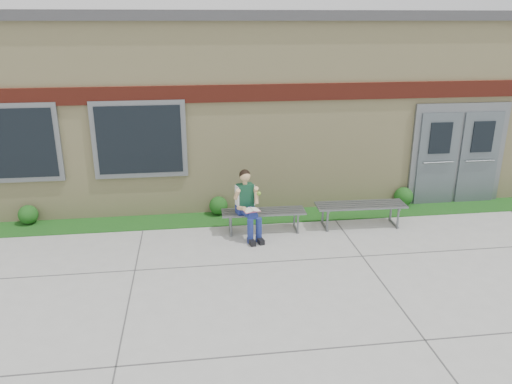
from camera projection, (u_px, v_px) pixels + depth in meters
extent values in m
plane|color=#9E9E99|center=(315.00, 273.00, 8.35)|extent=(80.00, 80.00, 0.00)
cube|color=#124614|center=(285.00, 215.00, 10.79)|extent=(16.00, 0.80, 0.02)
cube|color=beige|center=(263.00, 99.00, 13.32)|extent=(16.00, 6.00, 4.00)
cube|color=#3F3F42|center=(263.00, 16.00, 12.63)|extent=(16.20, 6.20, 0.20)
cube|color=maroon|center=(285.00, 92.00, 10.28)|extent=(16.00, 0.06, 0.35)
cube|color=slate|center=(11.00, 143.00, 9.87)|extent=(1.90, 0.08, 1.60)
cube|color=black|center=(10.00, 144.00, 9.84)|extent=(1.70, 0.04, 1.40)
cube|color=slate|center=(140.00, 140.00, 10.19)|extent=(1.90, 0.08, 1.60)
cube|color=black|center=(139.00, 140.00, 10.15)|extent=(1.70, 0.04, 1.40)
cube|color=slate|center=(457.00, 154.00, 11.26)|extent=(2.20, 0.08, 2.30)
cube|color=#4F595F|center=(437.00, 160.00, 11.18)|extent=(0.92, 0.06, 2.10)
cube|color=#4F595F|center=(479.00, 158.00, 11.30)|extent=(0.92, 0.06, 2.10)
cube|color=slate|center=(264.00, 212.00, 9.89)|extent=(1.67, 0.50, 0.03)
cube|color=slate|center=(230.00, 224.00, 9.88)|extent=(0.05, 0.46, 0.38)
cube|color=slate|center=(296.00, 220.00, 10.05)|extent=(0.05, 0.46, 0.38)
cube|color=slate|center=(361.00, 205.00, 10.13)|extent=(1.84, 0.56, 0.04)
cube|color=slate|center=(325.00, 218.00, 10.12)|extent=(0.06, 0.51, 0.42)
cube|color=slate|center=(394.00, 215.00, 10.30)|extent=(0.06, 0.51, 0.42)
cube|color=navy|center=(245.00, 209.00, 9.77)|extent=(0.37, 0.30, 0.15)
cube|color=#103C2B|center=(245.00, 195.00, 9.66)|extent=(0.35, 0.26, 0.44)
sphere|color=tan|center=(245.00, 176.00, 9.52)|extent=(0.24, 0.24, 0.20)
sphere|color=black|center=(245.00, 175.00, 9.53)|extent=(0.26, 0.26, 0.21)
cylinder|color=navy|center=(245.00, 213.00, 9.51)|extent=(0.24, 0.43, 0.14)
cylinder|color=navy|center=(254.00, 212.00, 9.57)|extent=(0.24, 0.43, 0.14)
cylinder|color=navy|center=(250.00, 231.00, 9.41)|extent=(0.12, 0.12, 0.48)
cylinder|color=navy|center=(259.00, 230.00, 9.47)|extent=(0.12, 0.12, 0.48)
cube|color=black|center=(252.00, 242.00, 9.41)|extent=(0.15, 0.27, 0.10)
cube|color=black|center=(260.00, 241.00, 9.47)|extent=(0.15, 0.27, 0.10)
cylinder|color=tan|center=(237.00, 194.00, 9.52)|extent=(0.13, 0.23, 0.26)
cylinder|color=tan|center=(255.00, 192.00, 9.65)|extent=(0.13, 0.23, 0.26)
cube|color=white|center=(251.00, 210.00, 9.41)|extent=(0.34, 0.28, 0.01)
cube|color=#BB4664|center=(251.00, 210.00, 9.41)|extent=(0.34, 0.29, 0.01)
sphere|color=#79AD2E|center=(259.00, 193.00, 9.54)|extent=(0.08, 0.08, 0.08)
sphere|color=#124614|center=(28.00, 215.00, 10.27)|extent=(0.39, 0.39, 0.39)
sphere|color=#124614|center=(218.00, 206.00, 10.77)|extent=(0.40, 0.40, 0.40)
sphere|color=#124614|center=(404.00, 196.00, 11.30)|extent=(0.42, 0.42, 0.42)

